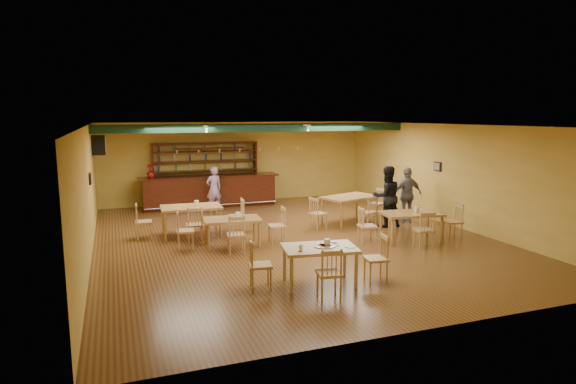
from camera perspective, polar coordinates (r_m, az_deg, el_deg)
name	(u,v)px	position (r m, az deg, el deg)	size (l,w,h in m)	color
floor	(292,238)	(13.10, 0.43, -5.39)	(12.00, 12.00, 0.00)	#533017
ceiling_beam	(261,128)	(15.35, -3.23, 7.56)	(10.00, 0.30, 0.25)	black
track_rail_left	(200,125)	(15.52, -10.31, 7.70)	(0.05, 2.50, 0.05)	silver
track_rail_right	(296,125)	(16.37, 0.90, 7.91)	(0.05, 2.50, 0.05)	silver
ac_unit	(99,145)	(16.12, -21.35, 5.18)	(0.34, 0.70, 0.48)	silver
picture_left	(90,179)	(13.00, -22.22, 1.45)	(0.04, 0.34, 0.28)	black
picture_right	(437,166)	(15.63, 17.14, 2.90)	(0.04, 0.34, 0.28)	black
bar_counter	(210,191)	(17.55, -9.17, 0.09)	(4.93, 0.85, 1.13)	#36150A
back_bar_hutch	(206,173)	(18.09, -9.59, 2.18)	(3.82, 0.40, 2.28)	#36150A
poinsettia	(150,171)	(17.19, -15.86, 2.37)	(0.27, 0.27, 0.47)	#AF1012
dining_table_a	(192,221)	(13.55, -11.26, -3.33)	(1.61, 0.97, 0.81)	#A47A3A
dining_table_b	(349,210)	(14.90, 7.22, -2.06)	(1.66, 0.99, 0.83)	#A47A3A
dining_table_c	(232,232)	(12.32, -6.57, -4.70)	(1.41, 0.85, 0.70)	#A47A3A
dining_table_d	(411,227)	(13.11, 14.22, -3.97)	(1.51, 0.91, 0.76)	#A47A3A
near_table	(319,266)	(9.54, 3.71, -8.63)	(1.41, 0.90, 0.75)	tan
pizza_tray	(324,246)	(9.47, 4.30, -6.34)	(0.40, 0.40, 0.01)	silver
parmesan_shaker	(301,248)	(9.11, 1.50, -6.63)	(0.07, 0.07, 0.11)	#EAE5C6
napkin_stack	(332,242)	(9.74, 5.17, -5.86)	(0.20, 0.15, 0.03)	white
pizza_server	(330,244)	(9.57, 5.00, -6.13)	(0.32, 0.09, 0.00)	silver
side_plate	(350,247)	(9.48, 7.31, -6.38)	(0.22, 0.22, 0.01)	white
patron_bar	(214,189)	(16.72, -8.70, 0.36)	(0.56, 0.37, 1.54)	purple
patron_right_a	(387,197)	(14.52, 11.51, -0.52)	(0.87, 0.68, 1.80)	black
patron_right_b	(407,195)	(15.30, 13.83, -0.31)	(0.99, 0.41, 1.69)	gray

